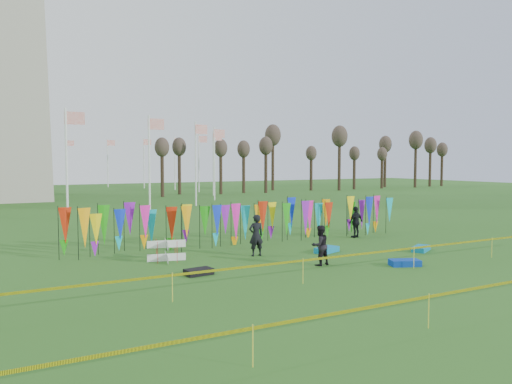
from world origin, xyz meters
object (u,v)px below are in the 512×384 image
person_left (256,235)px  kite_bag_blue (405,263)px  kite_bag_black (199,272)px  kite_bag_teal (421,249)px  person_right (356,222)px  box_kite (167,251)px  person_mid (320,245)px  kite_bag_turquoise (327,250)px

person_left → kite_bag_blue: person_left is taller
kite_bag_black → kite_bag_teal: (11.15, -0.35, 0.00)m
person_left → kite_bag_teal: 7.97m
person_right → kite_bag_black: 12.01m
kite_bag_black → box_kite: bearing=94.9°
kite_bag_blue → kite_bag_black: kite_bag_blue is taller
kite_bag_blue → person_mid: bearing=150.3°
person_left → person_mid: size_ratio=1.14×
kite_bag_blue → kite_bag_black: (-8.02, 2.46, -0.01)m
person_right → kite_bag_black: bearing=11.9°
kite_bag_turquoise → kite_bag_teal: kite_bag_turquoise is taller
kite_bag_turquoise → person_mid: bearing=-131.8°
kite_bag_blue → kite_bag_teal: bearing=33.9°
box_kite → kite_bag_turquoise: size_ratio=0.74×
kite_bag_blue → person_right: bearing=65.5°
person_mid → kite_bag_teal: size_ratio=1.33×
person_left → kite_bag_turquoise: 3.51m
kite_bag_turquoise → kite_bag_blue: size_ratio=1.04×
person_right → kite_bag_teal: 4.83m
person_left → kite_bag_black: person_left is taller
kite_bag_turquoise → kite_bag_black: size_ratio=1.23×
person_left → kite_bag_turquoise: (3.33, -0.80, -0.81)m
box_kite → kite_bag_blue: box_kite is taller
person_left → person_right: 7.77m
kite_bag_blue → kite_bag_teal: (3.13, 2.10, -0.01)m
person_right → kite_bag_turquoise: person_right is taller
box_kite → kite_bag_teal: (11.41, -3.36, -0.34)m
box_kite → kite_bag_teal: box_kite is taller
kite_bag_blue → person_left: bearing=132.5°
person_left → kite_bag_blue: size_ratio=1.57×
kite_bag_blue → kite_bag_turquoise: bearing=104.5°
person_left → kite_bag_black: (-3.68, -2.28, -0.82)m
person_mid → kite_bag_turquoise: (1.99, 2.22, -0.70)m
box_kite → person_right: person_right is taller
person_mid → box_kite: bearing=-39.0°
person_mid → kite_bag_teal: bearing=180.0°
person_left → kite_bag_teal: bearing=165.1°
person_left → person_right: (7.47, 2.13, -0.07)m
kite_bag_turquoise → person_right: bearing=35.2°
person_right → kite_bag_teal: size_ratio=1.41×
kite_bag_black → person_right: bearing=21.6°
person_left → person_mid: 3.31m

